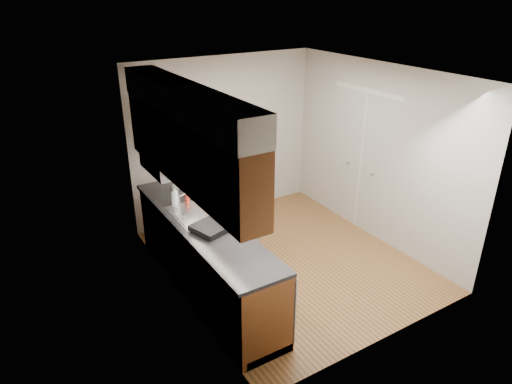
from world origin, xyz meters
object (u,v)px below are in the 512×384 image
Objects in this scene: person at (248,200)px; soap_bottle_c at (175,184)px; soap_bottle_b at (189,190)px; soda_can at (187,199)px; dish_rack at (213,227)px; soap_bottle_a at (175,196)px; steel_can at (194,193)px.

soap_bottle_c is (-0.64, 0.79, 0.07)m from person.
soap_bottle_b is 1.59× the size of soda_can.
soap_bottle_c is 1.20m from dish_rack.
soap_bottle_a reaches higher than soap_bottle_c.
soap_bottle_c is at bearing 43.20° from person.
dish_rack is at bearing -91.93° from soda_can.
person reaches higher than soda_can.
soap_bottle_a reaches higher than soda_can.
person is 10.31× the size of soap_bottle_b.
soda_can is at bearing -143.75° from steel_can.
soap_bottle_c is at bearing 67.76° from soap_bottle_a.
person reaches higher than steel_can.
soap_bottle_a is 0.31m from steel_can.
person is 16.35× the size of soda_can.
soap_bottle_b is at bearing 57.97° from soda_can.
person is 0.75m from soda_can.
person is at bearing -42.50° from soap_bottle_b.
person is 0.70m from steel_can.
steel_can is (0.29, 0.08, -0.07)m from soap_bottle_a.
person is 4.41× the size of dish_rack.
soap_bottle_a is 0.45m from soap_bottle_c.
soap_bottle_c reaches higher than steel_can.
soap_bottle_b is 0.93m from dish_rack.
soda_can reaches higher than dish_rack.
person reaches higher than dish_rack.
person is 7.39× the size of soap_bottle_a.
soap_bottle_b is (-0.56, 0.52, 0.07)m from person.
dish_rack is at bearing -92.12° from soap_bottle_c.
soap_bottle_a is 2.06× the size of steel_can.
person is at bearing -24.71° from soap_bottle_a.
soap_bottle_b is 0.29m from soap_bottle_c.
soap_bottle_a is 1.45× the size of soap_bottle_c.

